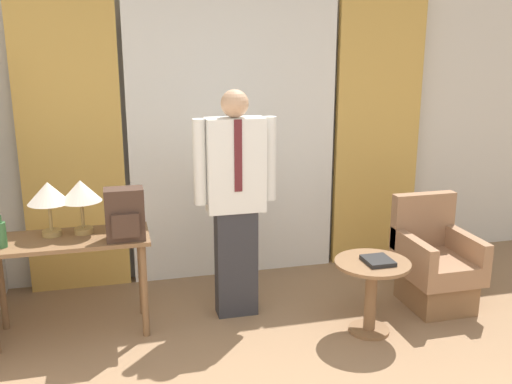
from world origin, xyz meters
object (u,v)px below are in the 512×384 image
(backpack, at_px, (125,215))
(book, at_px, (378,261))
(armchair, at_px, (434,266))
(bottle_near_edge, at_px, (1,234))
(person, at_px, (236,196))
(side_table, at_px, (371,284))
(desk, at_px, (69,254))
(table_lamp_left, at_px, (48,195))
(table_lamp_right, at_px, (81,193))

(backpack, distance_m, book, 1.82)
(armchair, xyz_separation_m, book, (-0.68, -0.33, 0.24))
(bottle_near_edge, distance_m, person, 1.64)
(bottle_near_edge, relative_size, armchair, 0.26)
(side_table, relative_size, book, 2.52)
(desk, xyz_separation_m, table_lamp_left, (-0.11, 0.08, 0.43))
(backpack, relative_size, armchair, 0.42)
(desk, bearing_deg, side_table, -14.15)
(table_lamp_left, height_order, side_table, table_lamp_left)
(backpack, relative_size, side_table, 0.67)
(desk, height_order, bottle_near_edge, bottle_near_edge)
(table_lamp_right, distance_m, armchair, 2.81)
(backpack, height_order, side_table, backpack)
(person, xyz_separation_m, side_table, (0.89, -0.54, -0.58))
(person, distance_m, armchair, 1.73)
(desk, height_order, table_lamp_right, table_lamp_right)
(desk, height_order, table_lamp_left, table_lamp_left)
(book, bearing_deg, backpack, 166.37)
(bottle_near_edge, relative_size, backpack, 0.61)
(backpack, height_order, book, backpack)
(table_lamp_right, xyz_separation_m, book, (2.03, -0.64, -0.47))
(table_lamp_left, height_order, table_lamp_right, same)
(backpack, distance_m, person, 0.83)
(book, bearing_deg, side_table, 135.25)
(desk, xyz_separation_m, bottle_near_edge, (-0.41, -0.09, 0.22))
(table_lamp_right, relative_size, armchair, 0.45)
(bottle_near_edge, height_order, backpack, backpack)
(side_table, bearing_deg, armchair, 23.55)
(table_lamp_left, height_order, person, person)
(table_lamp_left, xyz_separation_m, side_table, (2.22, -0.61, -0.66))
(side_table, bearing_deg, bottle_near_edge, 170.14)
(table_lamp_left, bearing_deg, backpack, -22.86)
(armchair, relative_size, book, 3.99)
(armchair, bearing_deg, desk, 175.43)
(armchair, bearing_deg, bottle_near_edge, 177.66)
(table_lamp_right, height_order, person, person)
(table_lamp_left, relative_size, backpack, 1.07)
(bottle_near_edge, bearing_deg, side_table, -9.86)
(table_lamp_right, distance_m, person, 1.12)
(person, bearing_deg, armchair, -8.34)
(desk, distance_m, person, 1.27)
(table_lamp_left, bearing_deg, person, -3.01)
(backpack, xyz_separation_m, person, (0.82, 0.15, 0.04))
(desk, distance_m, table_lamp_right, 0.45)
(person, relative_size, side_table, 3.17)
(armchair, distance_m, side_table, 0.77)
(bottle_near_edge, xyz_separation_m, backpack, (0.82, -0.05, 0.09))
(table_lamp_right, bearing_deg, bottle_near_edge, -161.90)
(table_lamp_right, bearing_deg, desk, -144.64)
(table_lamp_left, height_order, book, table_lamp_left)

